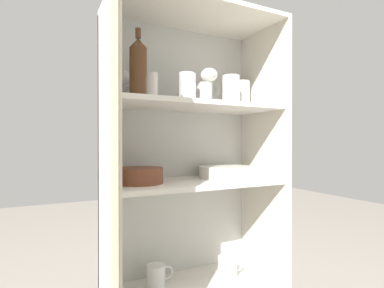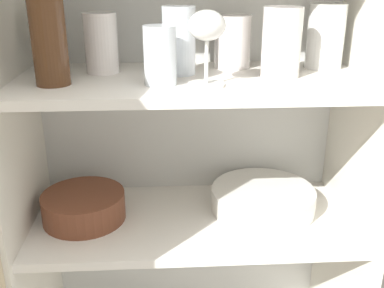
{
  "view_description": "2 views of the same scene",
  "coord_description": "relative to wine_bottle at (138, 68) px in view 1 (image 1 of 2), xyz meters",
  "views": [
    {
      "loc": [
        -0.61,
        -1.0,
        0.94
      ],
      "look_at": [
        0.0,
        0.21,
        0.93
      ],
      "focal_mm": 28.0,
      "sensor_mm": 36.0,
      "label": 1
    },
    {
      "loc": [
        -0.06,
        -0.76,
        1.32
      ],
      "look_at": [
        0.0,
        0.21,
        0.94
      ],
      "focal_mm": 42.0,
      "sensor_mm": 36.0,
      "label": 2
    }
  ],
  "objects": [
    {
      "name": "shelf_board_middle",
      "position": [
        0.27,
        0.05,
        -0.46
      ],
      "size": [
        0.74,
        0.33,
        0.02
      ],
      "primitive_type": "cube",
      "color": "silver"
    },
    {
      "name": "wine_bottle",
      "position": [
        0.0,
        0.0,
        0.0
      ],
      "size": [
        0.07,
        0.07,
        0.27
      ],
      "color": "#4C2D19",
      "rests_on": "shelf_board_upper"
    },
    {
      "name": "tumbler_glass_0",
      "position": [
        0.08,
        0.11,
        -0.05
      ],
      "size": [
        0.07,
        0.07,
        0.13
      ],
      "color": "silver",
      "rests_on": "shelf_board_upper"
    },
    {
      "name": "shelf_board_upper",
      "position": [
        0.27,
        0.05,
        -0.13
      ],
      "size": [
        0.74,
        0.33,
        0.02
      ],
      "primitive_type": "cube",
      "color": "silver"
    },
    {
      "name": "cupboard_side_left",
      "position": [
        -0.1,
        0.05,
        -0.48
      ],
      "size": [
        0.02,
        0.37,
        1.49
      ],
      "primitive_type": "cube",
      "color": "silver",
      "rests_on": "ground_plane"
    },
    {
      "name": "coffee_mug_extra_1",
      "position": [
        0.11,
        0.11,
        -0.87
      ],
      "size": [
        0.12,
        0.08,
        0.09
      ],
      "color": "white",
      "rests_on": "shelf_board_lower"
    },
    {
      "name": "cupboard_side_right",
      "position": [
        0.65,
        0.05,
        -0.48
      ],
      "size": [
        0.02,
        0.37,
        1.49
      ],
      "primitive_type": "cube",
      "color": "silver",
      "rests_on": "ground_plane"
    },
    {
      "name": "wine_glass_1",
      "position": [
        0.3,
        -0.03,
        -0.01
      ],
      "size": [
        0.07,
        0.07,
        0.14
      ],
      "color": "white",
      "rests_on": "shelf_board_upper"
    },
    {
      "name": "wine_glass_0",
      "position": [
        -0.03,
        0.13,
        -0.02
      ],
      "size": [
        0.08,
        0.08,
        0.13
      ],
      "color": "white",
      "rests_on": "shelf_board_upper"
    },
    {
      "name": "tumbler_glass_3",
      "position": [
        0.46,
        0.05,
        -0.05
      ],
      "size": [
        0.08,
        0.08,
        0.14
      ],
      "color": "silver",
      "rests_on": "shelf_board_upper"
    },
    {
      "name": "plate_stack_white",
      "position": [
        0.45,
        0.08,
        -0.43
      ],
      "size": [
        0.25,
        0.25,
        0.05
      ],
      "color": "silver",
      "rests_on": "shelf_board_middle"
    },
    {
      "name": "tumbler_glass_5",
      "position": [
        0.37,
        0.15,
        -0.06
      ],
      "size": [
        0.08,
        0.08,
        0.12
      ],
      "color": "silver",
      "rests_on": "shelf_board_upper"
    },
    {
      "name": "shelf_board_lower",
      "position": [
        0.27,
        0.05,
        -0.93
      ],
      "size": [
        0.74,
        0.33,
        0.02
      ],
      "primitive_type": "cube",
      "color": "silver"
    },
    {
      "name": "cupboard_door",
      "position": [
        -0.16,
        -0.32,
        -0.48
      ],
      "size": [
        0.1,
        0.38,
        1.49
      ],
      "color": "tan",
      "rests_on": "ground_plane"
    },
    {
      "name": "tumbler_glass_2",
      "position": [
        0.58,
        0.13,
        -0.05
      ],
      "size": [
        0.08,
        0.08,
        0.14
      ],
      "color": "white",
      "rests_on": "shelf_board_upper"
    },
    {
      "name": "coffee_mug_primary",
      "position": [
        0.44,
        0.04,
        -0.87
      ],
      "size": [
        0.13,
        0.09,
        0.1
      ],
      "color": "white",
      "rests_on": "shelf_board_lower"
    },
    {
      "name": "cupboard_top_panel",
      "position": [
        0.27,
        0.05,
        0.27
      ],
      "size": [
        0.77,
        0.37,
        0.02
      ],
      "primitive_type": "cube",
      "color": "silver",
      "rests_on": "cupboard_side_left"
    },
    {
      "name": "tumbler_glass_1",
      "position": [
        0.25,
        0.08,
        -0.05
      ],
      "size": [
        0.07,
        0.07,
        0.14
      ],
      "color": "white",
      "rests_on": "shelf_board_upper"
    },
    {
      "name": "tumbler_glass_4",
      "position": [
        0.21,
        -0.01,
        -0.06
      ],
      "size": [
        0.06,
        0.06,
        0.11
      ],
      "color": "white",
      "rests_on": "shelf_board_upper"
    },
    {
      "name": "mixing_bowl_large",
      "position": [
        0.02,
        0.06,
        -0.42
      ],
      "size": [
        0.19,
        0.19,
        0.06
      ],
      "color": "brown",
      "rests_on": "shelf_board_middle"
    },
    {
      "name": "cupboard_back_panel",
      "position": [
        0.27,
        0.22,
        -0.48
      ],
      "size": [
        0.77,
        0.02,
        1.49
      ],
      "primitive_type": "cube",
      "color": "silver",
      "rests_on": "ground_plane"
    }
  ]
}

